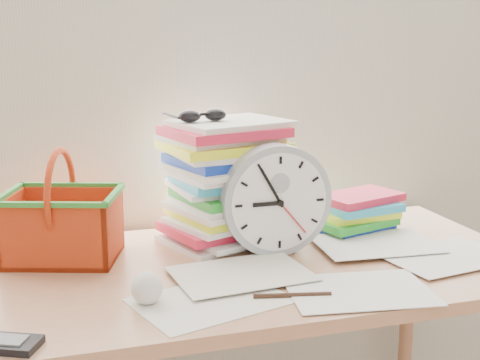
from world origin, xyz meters
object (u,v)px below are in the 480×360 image
object	(u,v)px
desk	(240,294)
basket	(62,206)
book_stack	(355,213)
clock	(276,200)
calculator	(0,343)
paper_stack	(227,181)

from	to	relation	value
desk	basket	distance (m)	0.48
book_stack	clock	bearing A→B (deg)	-157.25
clock	basket	xyz separation A→B (m)	(-0.50, 0.11, -0.00)
calculator	paper_stack	bearing A→B (deg)	66.57
desk	calculator	distance (m)	0.60
desk	calculator	xyz separation A→B (m)	(-0.53, -0.28, 0.08)
paper_stack	desk	bearing A→B (deg)	-97.04
clock	calculator	xyz separation A→B (m)	(-0.63, -0.33, -0.13)
basket	book_stack	bearing A→B (deg)	18.55
book_stack	paper_stack	bearing A→B (deg)	176.16
clock	paper_stack	bearing A→B (deg)	120.71
clock	calculator	world-z (taller)	clock
clock	book_stack	xyz separation A→B (m)	(0.28, 0.12, -0.09)
paper_stack	basket	distance (m)	0.42
clock	basket	world-z (taller)	clock
book_stack	calculator	xyz separation A→B (m)	(-0.91, -0.45, -0.05)
book_stack	calculator	bearing A→B (deg)	-153.77
book_stack	basket	world-z (taller)	basket
paper_stack	calculator	world-z (taller)	paper_stack
desk	paper_stack	distance (m)	0.30
paper_stack	calculator	xyz separation A→B (m)	(-0.55, -0.47, -0.15)
paper_stack	basket	size ratio (longest dim) A/B	1.21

